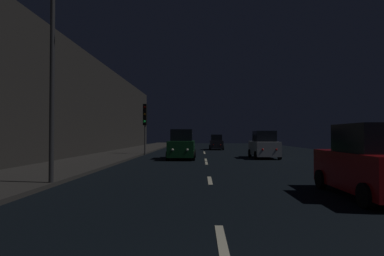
% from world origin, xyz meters
% --- Properties ---
extents(ground, '(27.66, 84.00, 0.02)m').
position_xyz_m(ground, '(0.00, 24.50, -0.01)').
color(ground, black).
extents(sidewalk_left, '(4.40, 84.00, 0.15)m').
position_xyz_m(sidewalk_left, '(-7.63, 24.50, 0.07)').
color(sidewalk_left, '#33302D').
rests_on(sidewalk_left, ground).
extents(building_facade_left, '(0.80, 63.00, 8.72)m').
position_xyz_m(building_facade_left, '(-10.23, 21.00, 4.36)').
color(building_facade_left, '#2D2B28').
rests_on(building_facade_left, ground).
extents(lane_centerline, '(0.16, 30.06, 0.01)m').
position_xyz_m(lane_centerline, '(0.00, 18.60, 0.01)').
color(lane_centerline, beige).
rests_on(lane_centerline, ground).
extents(traffic_light_far_left, '(0.34, 0.47, 4.56)m').
position_xyz_m(traffic_light_far_left, '(-5.33, 25.74, 3.28)').
color(traffic_light_far_left, '#38383A').
rests_on(traffic_light_far_left, ground).
extents(streetlamp_overhead, '(1.70, 0.44, 7.15)m').
position_xyz_m(streetlamp_overhead, '(-5.07, 8.62, 4.75)').
color(streetlamp_overhead, '#2D2D30').
rests_on(streetlamp_overhead, ground).
extents(car_approaching_headlights, '(2.03, 4.39, 2.21)m').
position_xyz_m(car_approaching_headlights, '(-1.77, 21.39, 1.01)').
color(car_approaching_headlights, '#0F3819').
rests_on(car_approaching_headlights, ground).
extents(car_parked_right_far, '(1.93, 4.18, 2.11)m').
position_xyz_m(car_parked_right_far, '(4.53, 22.42, 0.96)').
color(car_parked_right_far, '#A5A8AD').
rests_on(car_parked_right_far, ground).
extents(car_distant_taillights, '(1.69, 3.67, 1.85)m').
position_xyz_m(car_distant_taillights, '(1.53, 36.44, 0.84)').
color(car_distant_taillights, black).
rests_on(car_distant_taillights, ground).
extents(car_parked_right_near, '(1.94, 4.20, 2.12)m').
position_xyz_m(car_parked_right_near, '(4.53, 7.07, 0.97)').
color(car_parked_right_near, maroon).
rests_on(car_parked_right_near, ground).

